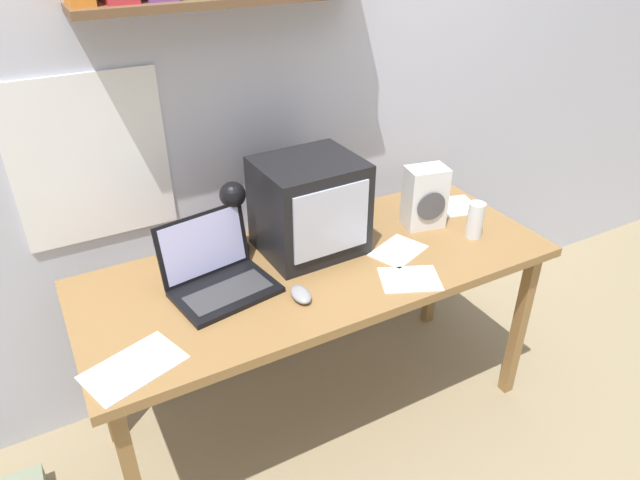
{
  "coord_description": "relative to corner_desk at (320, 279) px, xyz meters",
  "views": [
    {
      "loc": [
        -0.82,
        -1.5,
        1.87
      ],
      "look_at": [
        0.0,
        0.0,
        0.85
      ],
      "focal_mm": 32.0,
      "sensor_mm": 36.0,
      "label": 1
    }
  ],
  "objects": [
    {
      "name": "desk_lamp",
      "position": [
        -0.24,
        0.19,
        0.27
      ],
      "size": [
        0.11,
        0.16,
        0.3
      ],
      "rotation": [
        0.0,
        0.0,
        -0.14
      ],
      "color": "black",
      "rests_on": "corner_desk"
    },
    {
      "name": "open_notebook",
      "position": [
        0.7,
        0.12,
        0.07
      ],
      "size": [
        0.25,
        0.22,
        0.0
      ],
      "rotation": [
        0.0,
        0.0,
        -0.25
      ],
      "color": "white",
      "rests_on": "corner_desk"
    },
    {
      "name": "loose_paper_near_monitor",
      "position": [
        -0.71,
        -0.21,
        0.07
      ],
      "size": [
        0.3,
        0.24,
        0.0
      ],
      "rotation": [
        0.0,
        0.0,
        0.33
      ],
      "color": "white",
      "rests_on": "corner_desk"
    },
    {
      "name": "ground_plane",
      "position": [
        0.0,
        0.0,
        -0.69
      ],
      "size": [
        12.0,
        12.0,
        0.0
      ],
      "primitive_type": "plane",
      "color": "#93815F"
    },
    {
      "name": "space_heater",
      "position": [
        0.5,
        0.06,
        0.19
      ],
      "size": [
        0.17,
        0.14,
        0.25
      ],
      "rotation": [
        0.0,
        0.0,
        -0.2
      ],
      "color": "white",
      "rests_on": "corner_desk"
    },
    {
      "name": "computer_mouse",
      "position": [
        -0.15,
        -0.15,
        0.08
      ],
      "size": [
        0.07,
        0.11,
        0.03
      ],
      "rotation": [
        0.0,
        0.0,
        -0.09
      ],
      "color": "gray",
      "rests_on": "corner_desk"
    },
    {
      "name": "corner_desk",
      "position": [
        0.0,
        0.0,
        0.0
      ],
      "size": [
        1.7,
        0.69,
        0.75
      ],
      "color": "olive",
      "rests_on": "ground_plane"
    },
    {
      "name": "loose_paper_near_laptop",
      "position": [
        0.22,
        -0.24,
        0.07
      ],
      "size": [
        0.25,
        0.22,
        0.0
      ],
      "rotation": [
        0.0,
        0.0,
        -0.42
      ],
      "color": "silver",
      "rests_on": "corner_desk"
    },
    {
      "name": "back_wall",
      "position": [
        -0.01,
        0.47,
        0.62
      ],
      "size": [
        5.6,
        0.24,
        2.6
      ],
      "color": "silver",
      "rests_on": "ground_plane"
    },
    {
      "name": "crt_monitor",
      "position": [
        0.02,
        0.12,
        0.24
      ],
      "size": [
        0.36,
        0.32,
        0.35
      ],
      "rotation": [
        0.0,
        0.0,
        0.03
      ],
      "color": "black",
      "rests_on": "corner_desk"
    },
    {
      "name": "juice_glass",
      "position": [
        0.61,
        -0.11,
        0.13
      ],
      "size": [
        0.06,
        0.06,
        0.14
      ],
      "color": "white",
      "rests_on": "corner_desk"
    },
    {
      "name": "laptop",
      "position": [
        -0.37,
        0.05,
        0.13
      ],
      "size": [
        0.36,
        0.31,
        0.24
      ],
      "rotation": [
        0.0,
        0.0,
        0.16
      ],
      "color": "black",
      "rests_on": "corner_desk"
    },
    {
      "name": "printed_handout",
      "position": [
        0.3,
        -0.07,
        0.07
      ],
      "size": [
        0.24,
        0.21,
        0.0
      ],
      "rotation": [
        0.0,
        0.0,
        0.37
      ],
      "color": "white",
      "rests_on": "corner_desk"
    }
  ]
}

